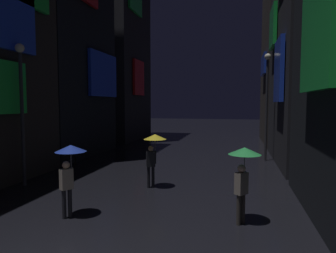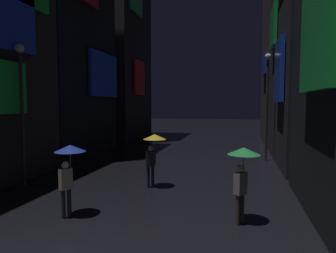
# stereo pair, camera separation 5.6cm
# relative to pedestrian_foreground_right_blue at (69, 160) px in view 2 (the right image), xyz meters

# --- Properties ---
(building_left_far) EXTENTS (4.25, 7.31, 23.62)m
(building_left_far) POSITION_rel_pedestrian_foreground_right_blue_xyz_m (-6.15, 18.61, 10.14)
(building_left_far) COLOR #232328
(building_left_far) RESTS_ON ground
(building_right_far) EXTENTS (4.25, 8.37, 21.03)m
(building_right_far) POSITION_rel_pedestrian_foreground_right_blue_xyz_m (8.83, 19.14, 8.85)
(building_right_far) COLOR #2D2826
(building_right_far) RESTS_ON ground
(pedestrian_foreground_right_blue) EXTENTS (0.90, 0.90, 2.12)m
(pedestrian_foreground_right_blue) POSITION_rel_pedestrian_foreground_right_blue_xyz_m (0.00, 0.00, 0.00)
(pedestrian_foreground_right_blue) COLOR black
(pedestrian_foreground_right_blue) RESTS_ON ground
(pedestrian_midstreet_left_yellow) EXTENTS (0.90, 0.90, 2.12)m
(pedestrian_midstreet_left_yellow) POSITION_rel_pedestrian_foreground_right_blue_xyz_m (1.54, 3.53, 0.00)
(pedestrian_midstreet_left_yellow) COLOR black
(pedestrian_midstreet_left_yellow) RESTS_ON ground
(pedestrian_foreground_left_green) EXTENTS (0.90, 0.90, 2.12)m
(pedestrian_foreground_left_green) POSITION_rel_pedestrian_foreground_right_blue_xyz_m (4.93, 0.68, 0.00)
(pedestrian_foreground_left_green) COLOR #38332D
(pedestrian_foreground_left_green) RESTS_ON ground
(bicycle_parked_at_storefront) EXTENTS (0.45, 1.79, 0.96)m
(bicycle_parked_at_storefront) POSITION_rel_pedestrian_foreground_right_blue_xyz_m (-3.26, 5.31, -1.28)
(bicycle_parked_at_storefront) COLOR black
(bicycle_parked_at_storefront) RESTS_ON ground
(streetlamp_right_far) EXTENTS (0.36, 0.36, 6.17)m
(streetlamp_right_far) POSITION_rel_pedestrian_foreground_right_blue_xyz_m (6.34, 10.43, 2.13)
(streetlamp_right_far) COLOR #2D2D33
(streetlamp_right_far) RESTS_ON ground
(streetlamp_left_near) EXTENTS (0.36, 0.36, 5.69)m
(streetlamp_left_near) POSITION_rel_pedestrian_foreground_right_blue_xyz_m (-3.66, 2.59, 1.87)
(streetlamp_left_near) COLOR #2D2D33
(streetlamp_left_near) RESTS_ON ground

